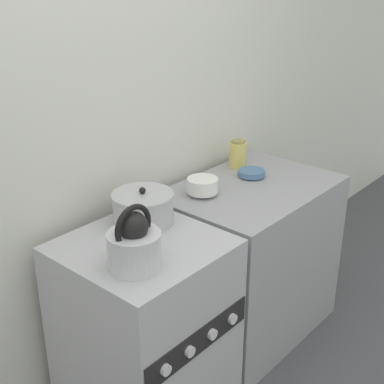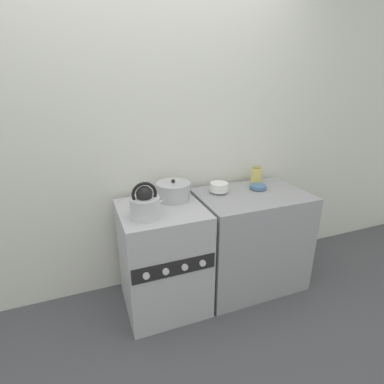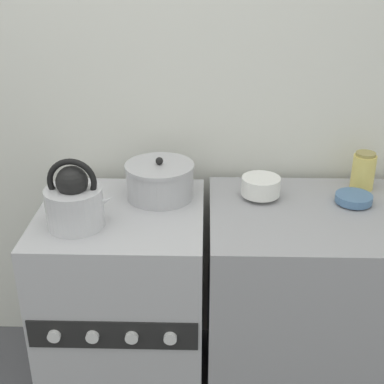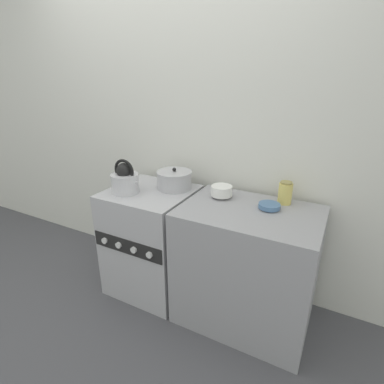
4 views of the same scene
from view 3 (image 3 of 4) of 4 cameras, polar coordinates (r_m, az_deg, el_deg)
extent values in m
cube|color=silver|center=(2.14, -6.80, 12.97)|extent=(7.00, 0.06, 2.50)
cube|color=#B2B2B7|center=(2.15, -7.03, -11.85)|extent=(0.60, 0.58, 0.82)
cube|color=black|center=(1.86, -8.48, -14.86)|extent=(0.57, 0.01, 0.11)
cylinder|color=silver|center=(1.89, -14.50, -14.67)|extent=(0.04, 0.02, 0.04)
cylinder|color=silver|center=(1.87, -10.58, -14.96)|extent=(0.04, 0.02, 0.04)
cylinder|color=silver|center=(1.84, -6.46, -15.18)|extent=(0.04, 0.02, 0.04)
cylinder|color=silver|center=(1.83, -2.34, -15.33)|extent=(0.04, 0.02, 0.04)
cube|color=#99999E|center=(2.18, 13.43, -11.75)|extent=(0.86, 0.60, 0.82)
cylinder|color=silver|center=(1.83, -12.41, -1.62)|extent=(0.19, 0.19, 0.14)
sphere|color=black|center=(1.79, -12.69, 1.08)|extent=(0.11, 0.11, 0.11)
torus|color=black|center=(1.80, -12.69, 1.04)|extent=(0.17, 0.02, 0.17)
cone|color=silver|center=(1.81, -9.64, -1.09)|extent=(0.10, 0.04, 0.08)
cylinder|color=#B2B2B7|center=(2.00, -3.44, 1.03)|extent=(0.25, 0.25, 0.12)
cylinder|color=#B2B2B7|center=(1.98, -3.49, 2.77)|extent=(0.26, 0.26, 0.01)
sphere|color=black|center=(1.97, -3.51, 3.33)|extent=(0.03, 0.03, 0.03)
cylinder|color=white|center=(2.02, 7.28, -0.41)|extent=(0.07, 0.07, 0.01)
cylinder|color=white|center=(2.01, 7.35, 0.65)|extent=(0.14, 0.14, 0.07)
cylinder|color=#4C729E|center=(2.05, 16.81, -1.08)|extent=(0.06, 0.06, 0.01)
cylinder|color=#4C729E|center=(2.05, 16.87, -0.64)|extent=(0.13, 0.13, 0.03)
cylinder|color=#E0CC66|center=(2.16, 17.79, 2.04)|extent=(0.09, 0.09, 0.14)
cylinder|color=#998C4C|center=(2.14, 18.05, 3.87)|extent=(0.07, 0.07, 0.01)
camera|label=1|loc=(1.59, -78.86, 10.20)|focal=50.00mm
camera|label=2|loc=(0.82, -99.97, -6.88)|focal=28.00mm
camera|label=4|loc=(0.93, 86.25, -5.28)|focal=28.00mm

